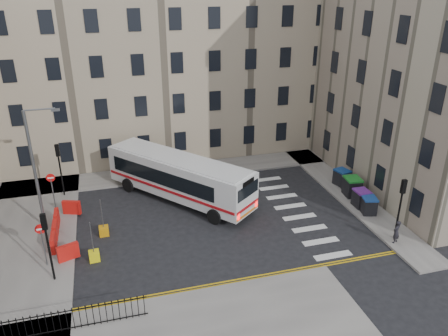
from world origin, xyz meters
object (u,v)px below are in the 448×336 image
wheelie_bin_b (361,198)px  bollard_yellow (104,231)px  wheelie_bin_e (342,177)px  bollard_chevron (94,256)px  wheelie_bin_a (369,205)px  bus (179,176)px  wheelie_bin_d (350,184)px  pedestrian (396,232)px  wheelie_bin_c (352,187)px  streetlamp (34,169)px

wheelie_bin_b → bollard_yellow: size_ratio=2.11×
wheelie_bin_b → wheelie_bin_e: (0.48, 3.60, -0.00)m
bollard_yellow → bollard_chevron: size_ratio=1.00×
wheelie_bin_a → wheelie_bin_e: size_ratio=0.96×
wheelie_bin_b → bollard_yellow: 18.08m
wheelie_bin_e → bus: bearing=159.9°
wheelie_bin_a → wheelie_bin_b: 1.01m
wheelie_bin_d → pedestrian: pedestrian is taller
wheelie_bin_b → pedestrian: bearing=-95.4°
bus → bollard_chevron: bearing=-173.5°
bollard_chevron → bollard_yellow: bearing=76.9°
wheelie_bin_d → bollard_yellow: 18.55m
bus → bollard_chevron: size_ratio=18.60×
wheelie_bin_d → bollard_yellow: (-18.52, -1.05, -0.45)m
wheelie_bin_c → bollard_yellow: 18.31m
wheelie_bin_a → bollard_yellow: (-18.00, 2.32, -0.46)m
wheelie_bin_a → wheelie_bin_d: size_ratio=1.09×
streetlamp → bollard_chevron: size_ratio=13.57×
wheelie_bin_c → pedestrian: (-0.76, -6.46, 0.04)m
bus → wheelie_bin_a: 13.76m
wheelie_bin_a → pedestrian: 3.77m
bus → wheelie_bin_e: size_ratio=8.26×
streetlamp → wheelie_bin_e: 22.56m
pedestrian → wheelie_bin_b: bearing=-118.7°
bus → wheelie_bin_c: 13.10m
bollard_chevron → pedestrian: bearing=-10.5°
streetlamp → bus: (9.42, 1.75, -2.43)m
wheelie_bin_a → bollard_chevron: wheelie_bin_a is taller
wheelie_bin_a → wheelie_bin_c: (0.30, 2.72, 0.11)m
bus → wheelie_bin_b: bus is taller
wheelie_bin_b → bollard_yellow: bearing=176.2°
pedestrian → bollard_chevron: pedestrian is taller
bus → bollard_yellow: bus is taller
streetlamp → bus: size_ratio=0.73×
bus → wheelie_bin_e: 12.97m
wheelie_bin_c → wheelie_bin_e: size_ratio=1.07×
bus → wheelie_bin_b: bearing=-60.6°
wheelie_bin_c → bollard_chevron: 19.19m
wheelie_bin_c → streetlamp: bearing=-177.0°
wheelie_bin_a → bollard_chevron: 18.64m
wheelie_bin_b → pedestrian: pedestrian is taller
wheelie_bin_a → wheelie_bin_e: (0.50, 4.62, 0.02)m
wheelie_bin_b → wheelie_bin_c: (0.28, 1.70, 0.09)m
wheelie_bin_c → bus: bearing=172.5°
bus → pedestrian: bus is taller
wheelie_bin_d → streetlamp: bearing=176.6°
bus → pedestrian: (11.89, -9.70, -0.99)m
bollard_yellow → wheelie_bin_d: bearing=3.2°
wheelie_bin_c → wheelie_bin_d: 0.70m
streetlamp → wheelie_bin_c: size_ratio=5.65×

